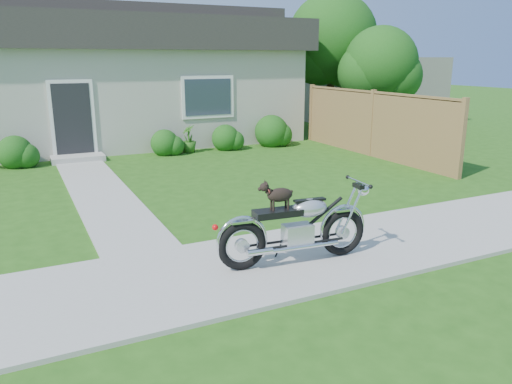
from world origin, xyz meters
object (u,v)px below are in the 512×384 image
fence (372,124)px  tree_near (385,67)px  motorcycle_with_dog (297,226)px  potted_plant_right (188,139)px  house (106,77)px  tree_far (336,43)px

fence → tree_near: bearing=45.7°
fence → motorcycle_with_dog: bearing=-135.2°
tree_near → potted_plant_right: size_ratio=4.62×
potted_plant_right → motorcycle_with_dog: 8.85m
tree_near → potted_plant_right: bearing=176.5°
house → motorcycle_with_dog: 12.30m
tree_near → motorcycle_with_dog: size_ratio=1.73×
motorcycle_with_dog → tree_far: bearing=59.1°
tree_far → tree_near: bearing=-82.7°
tree_far → potted_plant_right: bearing=-162.7°
fence → tree_far: 5.77m
tree_near → house: bearing=155.8°
house → potted_plant_right: 4.21m
tree_near → potted_plant_right: tree_near is taller
house → tree_far: 8.50m
house → fence: bearing=-44.7°
tree_near → motorcycle_with_dog: (-8.30, -8.32, -1.91)m
motorcycle_with_dog → fence: bearing=50.4°
tree_far → potted_plant_right: 7.51m
tree_near → potted_plant_right: 7.24m
house → potted_plant_right: house is taller
house → motorcycle_with_dog: bearing=-88.5°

